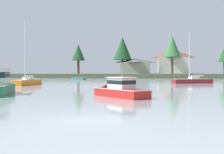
{
  "coord_description": "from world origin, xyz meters",
  "views": [
    {
      "loc": [
        2.8,
        -13.45,
        2.27
      ],
      "look_at": [
        -3.35,
        38.04,
        1.15
      ],
      "focal_mm": 48.2,
      "sensor_mm": 36.0,
      "label": 1
    }
  ],
  "objects_px": {
    "dinghy_teal": "(79,79)",
    "sailboat_orange": "(27,84)",
    "cruiser_red": "(117,92)",
    "sailboat_maroon": "(192,82)"
  },
  "relations": [
    {
      "from": "dinghy_teal",
      "to": "cruiser_red",
      "type": "relative_size",
      "value": 0.66
    },
    {
      "from": "dinghy_teal",
      "to": "sailboat_orange",
      "type": "xyz_separation_m",
      "value": [
        -1.27,
        -29.89,
        0.09
      ]
    },
    {
      "from": "dinghy_teal",
      "to": "cruiser_red",
      "type": "distance_m",
      "value": 50.91
    },
    {
      "from": "dinghy_teal",
      "to": "cruiser_red",
      "type": "bearing_deg",
      "value": -73.18
    },
    {
      "from": "dinghy_teal",
      "to": "cruiser_red",
      "type": "height_order",
      "value": "cruiser_red"
    },
    {
      "from": "dinghy_teal",
      "to": "sailboat_orange",
      "type": "height_order",
      "value": "sailboat_orange"
    },
    {
      "from": "dinghy_teal",
      "to": "sailboat_maroon",
      "type": "bearing_deg",
      "value": -38.27
    },
    {
      "from": "sailboat_maroon",
      "to": "dinghy_teal",
      "type": "bearing_deg",
      "value": 141.73
    },
    {
      "from": "cruiser_red",
      "to": "sailboat_maroon",
      "type": "height_order",
      "value": "sailboat_maroon"
    },
    {
      "from": "cruiser_red",
      "to": "sailboat_maroon",
      "type": "relative_size",
      "value": 0.63
    }
  ]
}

